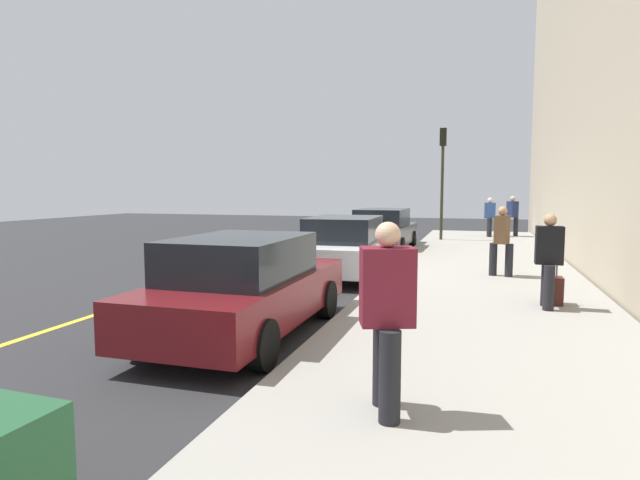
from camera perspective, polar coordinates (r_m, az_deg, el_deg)
name	(u,v)px	position (r m, az deg, el deg)	size (l,w,h in m)	color
ground_plane	(345,276)	(13.15, 2.81, -4.02)	(56.00, 56.00, 0.00)	#28282B
sidewalk	(482,280)	(12.75, 17.38, -4.23)	(28.00, 4.60, 0.15)	gray
lane_stripe_centre	(231,270)	(14.27, -9.77, -3.32)	(28.00, 0.14, 0.01)	gold
parked_car_maroon	(245,286)	(7.82, -8.23, -5.06)	(4.41, 1.91, 1.51)	black
parked_car_white	(345,246)	(13.10, 2.82, -0.71)	(4.57, 2.03, 1.51)	black
parked_car_charcoal	(383,230)	(18.54, 6.96, 1.11)	(4.54, 1.96, 1.51)	black
pedestrian_blue_coat	(490,216)	(23.68, 18.18, 2.55)	(0.56, 0.47, 1.69)	black
pedestrian_brown_coat	(502,239)	(12.90, 19.37, 0.10)	(0.50, 0.53, 1.65)	black
pedestrian_black_coat	(549,258)	(9.70, 23.88, -1.84)	(0.54, 0.44, 1.63)	black
pedestrian_burgundy_coat	(387,313)	(4.74, 7.38, -7.94)	(0.56, 0.55, 1.76)	black
pedestrian_navy_coat	(512,215)	(24.12, 20.41, 2.62)	(0.56, 0.53, 1.76)	black
traffic_light_pole	(443,165)	(21.70, 13.35, 8.05)	(0.35, 0.26, 4.50)	#2D2D19
rolling_suitcase	(556,290)	(10.18, 24.54, -5.07)	(0.34, 0.22, 0.85)	#471E19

